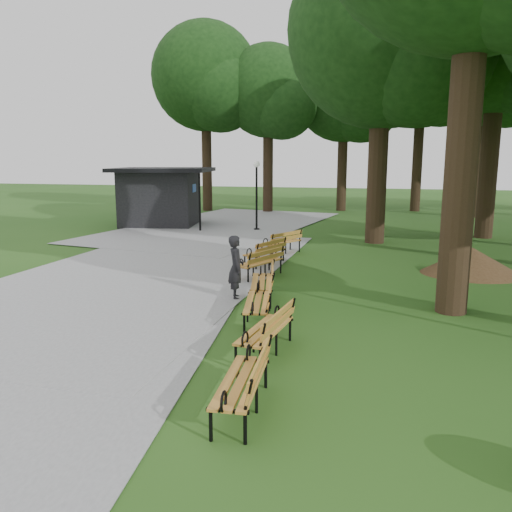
% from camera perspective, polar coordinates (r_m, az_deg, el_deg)
% --- Properties ---
extents(ground, '(100.00, 100.00, 0.00)m').
position_cam_1_polar(ground, '(12.48, -1.52, -5.59)').
color(ground, '#214C15').
rests_on(ground, ground).
extents(path, '(12.00, 38.00, 0.06)m').
position_cam_1_polar(path, '(16.58, -12.23, -1.60)').
color(path, gray).
rests_on(path, ground).
extents(person, '(0.57, 0.69, 1.62)m').
position_cam_1_polar(person, '(12.96, -2.22, -1.27)').
color(person, black).
rests_on(person, ground).
extents(kiosk, '(5.36, 4.84, 2.99)m').
position_cam_1_polar(kiosk, '(27.58, -10.52, 6.40)').
color(kiosk, black).
rests_on(kiosk, ground).
extents(lamp_post, '(0.32, 0.32, 3.37)m').
position_cam_1_polar(lamp_post, '(25.20, 0.06, 8.25)').
color(lamp_post, black).
rests_on(lamp_post, ground).
extents(dirt_mound, '(2.50, 2.50, 0.83)m').
position_cam_1_polar(dirt_mound, '(17.10, 22.62, -0.51)').
color(dirt_mound, '#47301C').
rests_on(dirt_mound, ground).
extents(bench_0, '(0.76, 1.94, 0.88)m').
position_cam_1_polar(bench_0, '(7.42, -1.66, -13.69)').
color(bench_0, '#C57F2D').
rests_on(bench_0, ground).
extents(bench_1, '(0.88, 1.97, 0.88)m').
position_cam_1_polar(bench_1, '(9.45, 0.98, -8.21)').
color(bench_1, '#C57F2D').
rests_on(bench_1, ground).
extents(bench_2, '(0.96, 1.98, 0.88)m').
position_cam_1_polar(bench_2, '(11.22, 0.18, -5.13)').
color(bench_2, '#C57F2D').
rests_on(bench_2, ground).
extents(bench_3, '(1.01, 1.99, 0.88)m').
position_cam_1_polar(bench_3, '(13.01, 0.65, -2.89)').
color(bench_3, '#C57F2D').
rests_on(bench_3, ground).
extents(bench_4, '(1.34, 2.00, 0.88)m').
position_cam_1_polar(bench_4, '(15.40, 0.35, -0.74)').
color(bench_4, '#C57F2D').
rests_on(bench_4, ground).
extents(bench_5, '(1.28, 2.00, 0.88)m').
position_cam_1_polar(bench_5, '(17.12, 0.96, 0.43)').
color(bench_5, '#C57F2D').
rests_on(bench_5, ground).
extents(bench_6, '(1.47, 1.98, 0.88)m').
position_cam_1_polar(bench_6, '(19.10, 2.78, 1.51)').
color(bench_6, '#C57F2D').
rests_on(bench_6, ground).
extents(lawn_tree_2, '(7.52, 7.52, 12.13)m').
position_cam_1_polar(lawn_tree_2, '(22.57, 13.81, 22.79)').
color(lawn_tree_2, black).
rests_on(lawn_tree_2, ground).
extents(lawn_tree_4, '(7.29, 7.29, 12.61)m').
position_cam_1_polar(lawn_tree_4, '(25.58, 25.26, 21.99)').
color(lawn_tree_4, black).
rests_on(lawn_tree_4, ground).
extents(tree_backdrop, '(36.83, 9.83, 16.26)m').
position_cam_1_polar(tree_backdrop, '(35.04, 20.38, 17.71)').
color(tree_backdrop, black).
rests_on(tree_backdrop, ground).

